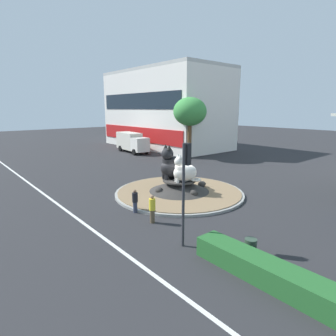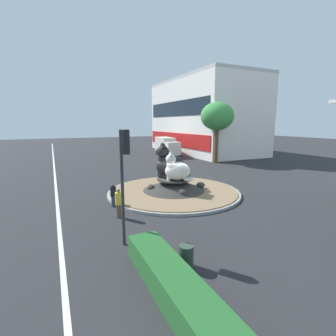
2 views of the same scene
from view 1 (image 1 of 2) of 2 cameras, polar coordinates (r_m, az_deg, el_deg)
ground_plane at (r=22.76m, az=2.28°, el=-5.24°), size 160.00×160.00×0.00m
lane_centreline at (r=18.49m, az=-17.70°, el=-9.99°), size 112.00×0.20×0.01m
roundabout_island at (r=22.64m, az=2.30°, el=-4.25°), size 10.27×10.27×1.17m
cat_statue_black at (r=22.69m, az=1.03°, el=0.45°), size 1.99×2.75×2.80m
cat_statue_white at (r=21.69m, az=3.27°, el=-0.70°), size 1.92×2.21×2.20m
traffic_light_mast at (r=13.41m, az=3.54°, el=-1.62°), size 0.33×0.46×5.17m
shophouse_block at (r=50.59m, az=-0.59°, el=11.90°), size 22.92×11.76×13.24m
clipped_hedge_strip at (r=12.38m, az=19.69°, el=-19.38°), size 6.63×1.20×0.90m
broadleaf_tree_behind_island at (r=38.03m, az=4.48°, el=11.28°), size 4.43×4.43×8.22m
pedestrian_black_shirt at (r=18.66m, az=-6.72°, el=-6.63°), size 0.38×0.38×1.56m
pedestrian_yellow_shirt at (r=16.92m, az=-3.23°, el=-8.19°), size 0.39×0.39×1.74m
delivery_box_truck at (r=44.14m, az=-7.37°, el=5.30°), size 7.34×2.96×3.02m
litter_bin at (r=13.97m, az=16.42°, el=-15.36°), size 0.56×0.56×0.90m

